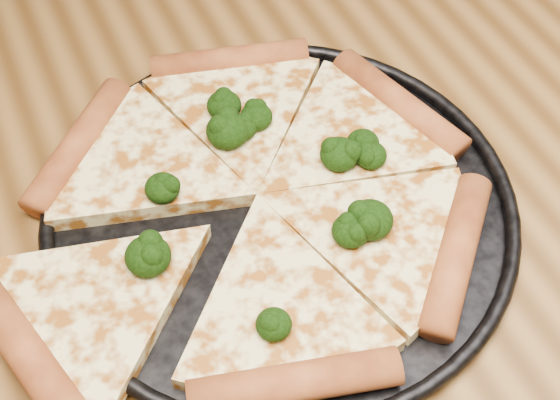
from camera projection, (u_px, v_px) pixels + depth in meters
name	position (u px, v px, depth m)	size (l,w,h in m)	color
dining_table	(285.00, 247.00, 0.67)	(1.20, 0.90, 0.75)	brown
pizza_pan	(280.00, 207.00, 0.58)	(0.36, 0.36, 0.02)	black
pizza	(249.00, 201.00, 0.57)	(0.40, 0.35, 0.03)	#FFEB9C
broccoli_florets	(273.00, 176.00, 0.57)	(0.21, 0.22, 0.03)	black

